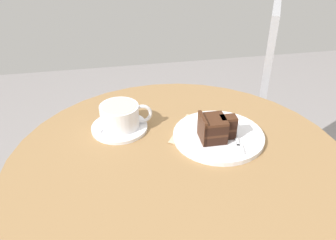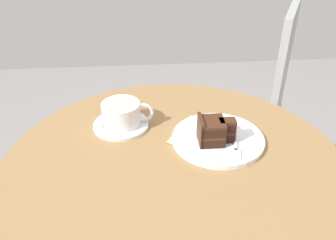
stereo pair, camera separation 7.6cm
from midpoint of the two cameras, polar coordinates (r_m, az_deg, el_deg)
name	(u,v)px [view 1 (the left image)]	position (r m, az deg, el deg)	size (l,w,h in m)	color
cafe_table	(179,198)	(0.89, -0.74, -12.46)	(0.80, 0.80, 0.71)	olive
saucer	(120,127)	(0.94, -10.08, -1.23)	(0.15, 0.15, 0.01)	white
coffee_cup	(120,115)	(0.92, -9.98, 0.67)	(0.13, 0.10, 0.06)	white
teaspoon	(107,119)	(0.96, -12.02, 0.02)	(0.04, 0.10, 0.00)	silver
cake_plate	(218,136)	(0.89, 5.69, -2.61)	(0.23, 0.23, 0.01)	white
cake_slice	(215,128)	(0.85, 5.01, -1.39)	(0.09, 0.06, 0.07)	black
fork	(237,141)	(0.86, 8.60, -3.50)	(0.04, 0.14, 0.00)	silver
napkin	(208,135)	(0.90, 4.06, -2.44)	(0.22, 0.22, 0.00)	tan
cafe_chair	(240,99)	(1.44, 10.01, 3.35)	(0.51, 0.51, 0.92)	#9E9EA3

